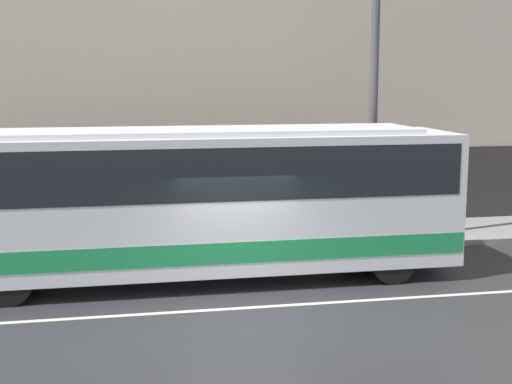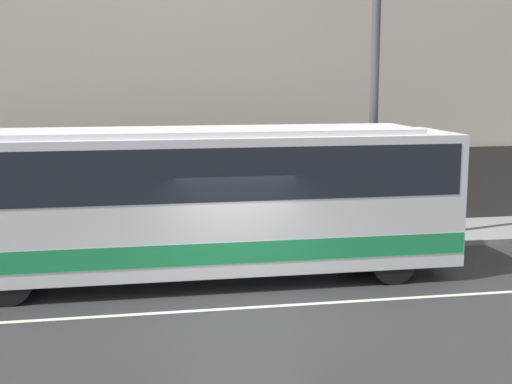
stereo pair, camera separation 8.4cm
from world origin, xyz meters
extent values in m
plane|color=#2D2D30|center=(0.00, 0.00, 0.00)|extent=(60.00, 60.00, 0.00)
cube|color=gray|center=(0.00, 5.48, 0.07)|extent=(60.00, 2.95, 0.15)
cube|color=#B7A899|center=(0.00, 7.10, 4.75)|extent=(60.00, 0.30, 9.51)
cube|color=#2D2B28|center=(0.00, 6.94, 1.19)|extent=(60.00, 0.06, 2.38)
cube|color=beige|center=(0.00, 0.00, 0.00)|extent=(54.00, 0.14, 0.01)
cube|color=silver|center=(-0.94, 2.18, 1.81)|extent=(12.12, 2.54, 2.92)
cube|color=#1E8C4C|center=(-0.94, 2.18, 0.90)|extent=(12.05, 2.56, 0.45)
cube|color=black|center=(-0.94, 2.18, 2.54)|extent=(11.75, 2.56, 1.11)
cube|color=orange|center=(5.07, 2.18, 3.08)|extent=(0.12, 1.90, 0.28)
cube|color=silver|center=(-0.94, 2.18, 3.33)|extent=(10.30, 2.16, 0.12)
cylinder|color=black|center=(3.52, 1.07, 0.51)|extent=(1.02, 0.28, 1.02)
cylinder|color=black|center=(3.52, 3.28, 0.51)|extent=(1.02, 0.28, 1.02)
cylinder|color=black|center=(-4.60, 1.07, 0.51)|extent=(1.02, 0.28, 1.02)
cylinder|color=black|center=(-4.60, 3.28, 0.51)|extent=(1.02, 0.28, 1.02)
cylinder|color=#4C4C4F|center=(4.21, 4.43, 4.02)|extent=(0.22, 0.22, 7.75)
camera|label=1|loc=(-2.35, -13.31, 4.53)|focal=50.00mm
camera|label=2|loc=(-2.27, -13.32, 4.53)|focal=50.00mm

